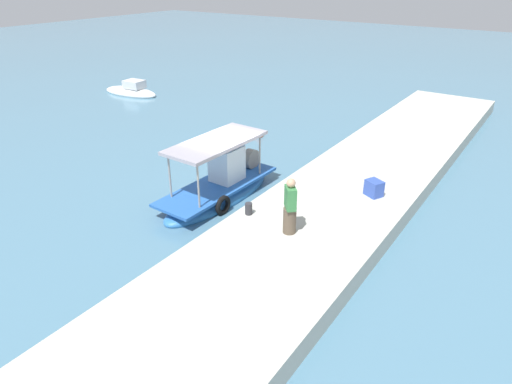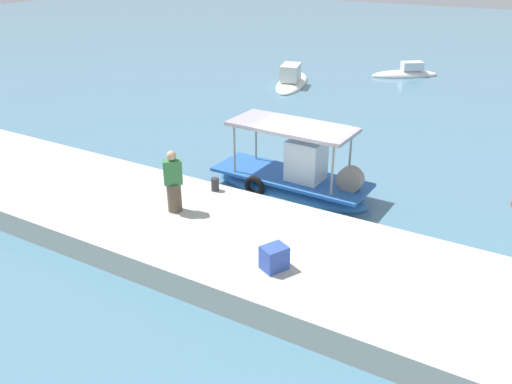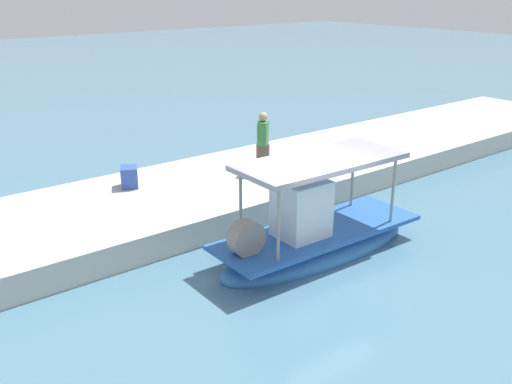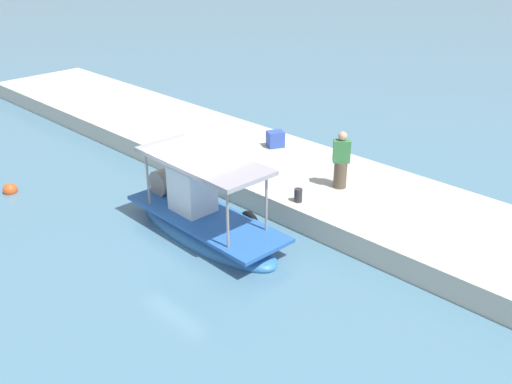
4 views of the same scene
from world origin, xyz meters
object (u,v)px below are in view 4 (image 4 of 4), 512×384
at_px(mooring_bollard, 298,195).
at_px(marker_buoy, 10,190).
at_px(cargo_crate, 275,139).
at_px(main_fishing_boat, 203,220).
at_px(fisherman_near_bollard, 341,162).

relative_size(mooring_bollard, marker_buoy, 0.86).
bearing_deg(marker_buoy, mooring_bollard, -147.88).
bearing_deg(cargo_crate, main_fishing_boat, 112.07).
bearing_deg(main_fishing_boat, marker_buoy, 22.21).
distance_m(main_fishing_boat, mooring_bollard, 2.82).
xyz_separation_m(cargo_crate, marker_buoy, (4.48, 7.90, -0.89)).
bearing_deg(fisherman_near_bollard, mooring_bollard, 82.35).
bearing_deg(fisherman_near_bollard, marker_buoy, 39.08).
distance_m(main_fishing_boat, fisherman_near_bollard, 4.50).
distance_m(cargo_crate, marker_buoy, 9.13).
relative_size(cargo_crate, marker_buoy, 1.24).
distance_m(mooring_bollard, cargo_crate, 4.57).
xyz_separation_m(main_fishing_boat, marker_buoy, (6.59, 2.69, -0.34)).
height_order(fisherman_near_bollard, cargo_crate, fisherman_near_bollard).
height_order(mooring_bollard, marker_buoy, mooring_bollard).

